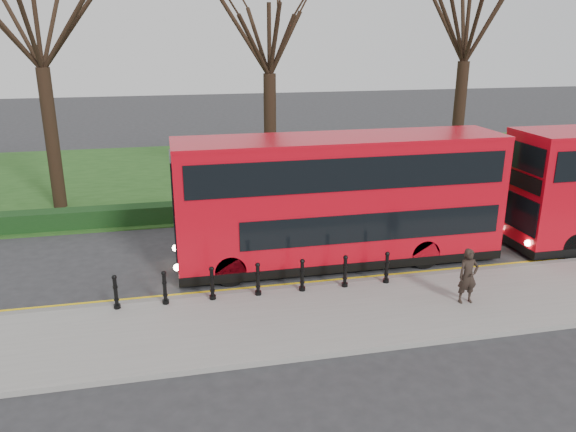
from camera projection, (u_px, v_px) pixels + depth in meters
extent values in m
plane|color=#28282B|center=(267.00, 279.00, 18.59)|extent=(120.00, 120.00, 0.00)
cube|color=gray|center=(287.00, 321.00, 15.78)|extent=(60.00, 4.00, 0.15)
cube|color=slate|center=(273.00, 290.00, 17.63)|extent=(60.00, 0.25, 0.16)
cube|color=#1E4416|center=(221.00, 173.00, 32.50)|extent=(60.00, 18.00, 0.06)
cube|color=black|center=(240.00, 208.00, 24.77)|extent=(60.00, 0.90, 0.80)
cube|color=yellow|center=(271.00, 288.00, 17.93)|extent=(60.00, 0.10, 0.01)
cube|color=yellow|center=(270.00, 286.00, 18.12)|extent=(60.00, 0.10, 0.01)
cylinder|color=black|center=(52.00, 140.00, 25.25)|extent=(0.60, 0.60, 6.37)
cylinder|color=black|center=(270.00, 136.00, 27.35)|extent=(0.60, 0.60, 5.96)
cylinder|color=black|center=(458.00, 125.00, 29.32)|extent=(0.60, 0.60, 6.42)
cylinder|color=black|center=(116.00, 293.00, 16.17)|extent=(0.15, 0.15, 1.00)
cylinder|color=black|center=(165.00, 288.00, 16.46)|extent=(0.15, 0.15, 1.00)
cylinder|color=black|center=(212.00, 284.00, 16.74)|extent=(0.15, 0.15, 1.00)
cylinder|color=black|center=(258.00, 280.00, 17.02)|extent=(0.15, 0.15, 1.00)
cylinder|color=black|center=(302.00, 276.00, 17.30)|extent=(0.15, 0.15, 1.00)
cylinder|color=black|center=(345.00, 272.00, 17.59)|extent=(0.15, 0.15, 1.00)
cylinder|color=black|center=(387.00, 268.00, 17.87)|extent=(0.15, 0.15, 1.00)
cube|color=#BC0716|center=(340.00, 197.00, 19.28)|extent=(11.22, 2.55, 4.13)
cube|color=black|center=(338.00, 254.00, 19.94)|extent=(11.24, 2.57, 0.31)
cube|color=black|center=(375.00, 227.00, 18.48)|extent=(8.98, 0.04, 0.97)
cube|color=black|center=(353.00, 174.00, 17.75)|extent=(10.61, 0.04, 1.07)
cube|color=black|center=(173.00, 197.00, 18.03)|extent=(0.06, 2.24, 0.56)
cylinder|color=black|center=(230.00, 270.00, 18.02)|extent=(1.02, 0.31, 1.02)
cylinder|color=black|center=(223.00, 246.00, 20.11)|extent=(1.02, 0.31, 1.02)
cylinder|color=black|center=(424.00, 254.00, 19.39)|extent=(1.02, 0.31, 1.02)
cylinder|color=black|center=(399.00, 232.00, 21.48)|extent=(1.02, 0.31, 1.02)
cube|color=black|center=(521.00, 181.00, 20.12)|extent=(0.06, 2.23, 0.56)
cylinder|color=black|center=(573.00, 246.00, 20.11)|extent=(1.01, 0.30, 1.01)
cylinder|color=black|center=(534.00, 226.00, 22.18)|extent=(1.01, 0.30, 1.01)
imported|color=black|center=(468.00, 276.00, 16.45)|extent=(0.62, 0.41, 1.68)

